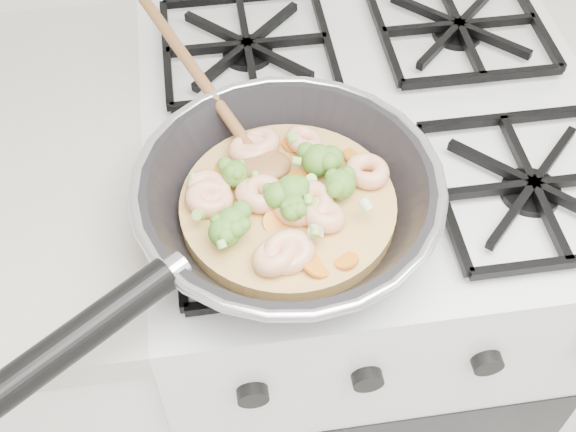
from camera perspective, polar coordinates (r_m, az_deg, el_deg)
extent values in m
cube|color=silver|center=(1.32, 5.01, -6.79)|extent=(0.60, 0.60, 0.90)
cube|color=black|center=(0.96, 6.92, 7.91)|extent=(0.56, 0.56, 0.02)
torus|color=#BABAC2|center=(0.77, 0.00, 2.49)|extent=(0.33, 0.33, 0.01)
cylinder|color=black|center=(0.69, -15.70, -8.85)|extent=(0.18, 0.14, 0.03)
cylinder|color=tan|center=(0.80, 0.00, 0.72)|extent=(0.23, 0.23, 0.02)
ellipsoid|color=brown|center=(0.81, -1.91, 3.89)|extent=(0.07, 0.08, 0.02)
cylinder|color=brown|center=(0.90, -7.24, 11.11)|extent=(0.13, 0.27, 0.06)
torus|color=#F8BD92|center=(0.77, 0.56, 0.67)|extent=(0.07, 0.07, 0.03)
torus|color=#F8BD92|center=(0.84, 1.26, 5.81)|extent=(0.07, 0.07, 0.03)
torus|color=#F8BD92|center=(0.79, -2.34, 1.58)|extent=(0.07, 0.08, 0.03)
torus|color=#F8BD92|center=(0.74, -0.98, -3.12)|extent=(0.08, 0.08, 0.03)
torus|color=#F8BD92|center=(0.81, 6.12, 3.45)|extent=(0.07, 0.07, 0.02)
torus|color=#F8BD92|center=(0.79, -6.11, 2.06)|extent=(0.07, 0.07, 0.03)
torus|color=#F8BD92|center=(0.78, 1.85, 0.98)|extent=(0.06, 0.06, 0.03)
torus|color=#F8BD92|center=(0.79, -2.03, 1.74)|extent=(0.07, 0.07, 0.03)
torus|color=#F8BD92|center=(0.83, -2.99, 5.06)|extent=(0.06, 0.06, 0.02)
torus|color=#F8BD92|center=(0.74, 0.02, -2.79)|extent=(0.07, 0.07, 0.03)
torus|color=#F8BD92|center=(0.84, -2.29, 5.54)|extent=(0.07, 0.07, 0.03)
torus|color=#F8BD92|center=(0.77, 2.70, 0.08)|extent=(0.07, 0.07, 0.03)
torus|color=#F8BD92|center=(0.79, -6.08, 1.32)|extent=(0.06, 0.06, 0.03)
ellipsoid|color=#5C9631|center=(0.78, 4.05, 2.45)|extent=(0.04, 0.04, 0.03)
ellipsoid|color=#5C9631|center=(0.77, -0.84, 1.57)|extent=(0.04, 0.04, 0.03)
ellipsoid|color=#5C9631|center=(0.75, -4.34, -0.56)|extent=(0.04, 0.04, 0.03)
ellipsoid|color=#5C9631|center=(0.76, 0.39, 0.65)|extent=(0.04, 0.04, 0.03)
ellipsoid|color=#5C9631|center=(0.80, 2.33, 4.33)|extent=(0.05, 0.05, 0.04)
ellipsoid|color=#5C9631|center=(0.77, 0.33, 1.92)|extent=(0.05, 0.05, 0.04)
ellipsoid|color=#5C9631|center=(0.79, -4.13, 3.27)|extent=(0.04, 0.04, 0.03)
ellipsoid|color=#5C9631|center=(0.81, 3.32, 4.45)|extent=(0.04, 0.04, 0.03)
ellipsoid|color=#5C9631|center=(0.74, -4.93, -1.25)|extent=(0.04, 0.04, 0.03)
cylinder|color=orange|center=(0.84, 5.28, 4.51)|extent=(0.04, 0.04, 0.01)
cylinder|color=orange|center=(0.85, 0.84, 6.02)|extent=(0.03, 0.03, 0.00)
cylinder|color=orange|center=(0.77, -0.93, -0.48)|extent=(0.04, 0.04, 0.01)
cylinder|color=orange|center=(0.74, 2.23, -3.82)|extent=(0.05, 0.05, 0.01)
cylinder|color=orange|center=(0.75, 4.49, -3.43)|extent=(0.03, 0.03, 0.01)
cylinder|color=orange|center=(0.85, 0.41, 5.57)|extent=(0.03, 0.03, 0.00)
cylinder|color=orange|center=(0.82, -5.26, 3.43)|extent=(0.04, 0.04, 0.01)
cylinder|color=orange|center=(0.81, 0.74, 2.67)|extent=(0.04, 0.04, 0.01)
cylinder|color=orange|center=(0.80, 1.18, 1.71)|extent=(0.04, 0.04, 0.01)
cylinder|color=orange|center=(0.85, -2.04, 5.70)|extent=(0.03, 0.03, 0.01)
cylinder|color=#85C24D|center=(0.79, 0.69, 4.25)|extent=(0.01, 0.01, 0.01)
cylinder|color=#85C24D|center=(0.80, -7.27, 2.90)|extent=(0.01, 0.01, 0.01)
cylinder|color=#85C24D|center=(0.72, -5.13, -2.19)|extent=(0.01, 0.01, 0.01)
cylinder|color=#85C24D|center=(0.76, 1.65, 1.11)|extent=(0.01, 0.01, 0.01)
cylinder|color=#85C24D|center=(0.76, -6.88, 0.08)|extent=(0.01, 0.01, 0.01)
cylinder|color=#B9DA9A|center=(0.76, 5.98, 0.88)|extent=(0.01, 0.01, 0.01)
cylinder|color=#85C24D|center=(0.79, 1.79, 2.82)|extent=(0.01, 0.01, 0.01)
cylinder|color=#85C24D|center=(0.81, -3.58, 3.88)|extent=(0.01, 0.01, 0.01)
cylinder|color=#85C24D|center=(0.76, -4.81, 0.37)|extent=(0.01, 0.01, 0.01)
cylinder|color=#85C24D|center=(0.76, 1.59, 1.35)|extent=(0.01, 0.01, 0.01)
cylinder|color=#B9DA9A|center=(0.74, 1.95, -1.06)|extent=(0.01, 0.01, 0.01)
cylinder|color=#85C24D|center=(0.83, 0.40, 5.99)|extent=(0.01, 0.01, 0.01)
cylinder|color=#85C24D|center=(0.79, -2.51, 3.11)|extent=(0.01, 0.01, 0.01)
cylinder|color=#85C24D|center=(0.74, -5.22, -1.55)|extent=(0.01, 0.01, 0.01)
cylinder|color=#B9DA9A|center=(0.74, 2.14, -1.29)|extent=(0.01, 0.01, 0.01)
cylinder|color=#85C24D|center=(0.73, 2.11, -1.28)|extent=(0.01, 0.01, 0.01)
cylinder|color=#85C24D|center=(0.81, 3.45, 4.56)|extent=(0.01, 0.01, 0.01)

